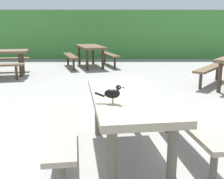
# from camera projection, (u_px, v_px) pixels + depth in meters

# --- Properties ---
(ground_plane) EXTENTS (60.00, 60.00, 0.00)m
(ground_plane) POSITION_uv_depth(u_px,v_px,m) (130.00, 156.00, 3.13)
(ground_plane) COLOR gray
(hedge_wall) EXTENTS (28.00, 1.28, 2.06)m
(hedge_wall) POSITION_uv_depth(u_px,v_px,m) (115.00, 34.00, 12.17)
(hedge_wall) COLOR #428438
(hedge_wall) RESTS_ON ground
(picnic_table_foreground) EXTENTS (1.88, 1.91, 0.74)m
(picnic_table_foreground) POSITION_uv_depth(u_px,v_px,m) (127.00, 110.00, 2.97)
(picnic_table_foreground) COLOR gray
(picnic_table_foreground) RESTS_ON ground
(bird_grackle) EXTENTS (0.29, 0.10, 0.18)m
(bird_grackle) POSITION_uv_depth(u_px,v_px,m) (113.00, 93.00, 2.56)
(bird_grackle) COLOR black
(bird_grackle) RESTS_ON picnic_table_foreground
(picnic_table_mid_left) EXTENTS (2.10, 2.12, 0.74)m
(picnic_table_mid_left) POSITION_uv_depth(u_px,v_px,m) (90.00, 51.00, 9.50)
(picnic_table_mid_left) COLOR brown
(picnic_table_mid_left) RESTS_ON ground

